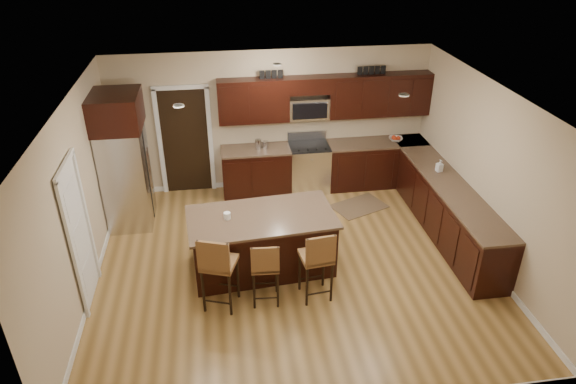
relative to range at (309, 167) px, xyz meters
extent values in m
plane|color=olive|center=(-0.68, -2.45, -0.47)|extent=(6.00, 6.00, 0.00)
plane|color=silver|center=(-0.68, -2.45, 2.23)|extent=(6.00, 6.00, 0.00)
plane|color=#C3AF8D|center=(-0.68, 0.30, 0.88)|extent=(6.00, 0.00, 6.00)
plane|color=#C3AF8D|center=(-3.68, -2.45, 0.88)|extent=(0.00, 5.50, 5.50)
plane|color=#C3AF8D|center=(2.32, -2.45, 0.88)|extent=(0.00, 5.50, 5.50)
cube|color=black|center=(-1.03, 0.00, -0.03)|extent=(1.30, 0.60, 0.88)
cube|color=black|center=(1.35, 0.00, -0.03)|extent=(1.94, 0.60, 0.88)
cube|color=black|center=(2.02, -1.98, -0.03)|extent=(0.60, 3.35, 0.88)
cube|color=brown|center=(-1.03, 0.00, 0.43)|extent=(1.30, 0.63, 0.04)
cube|color=brown|center=(1.35, 0.00, 0.43)|extent=(1.94, 0.63, 0.04)
cube|color=brown|center=(2.02, -1.98, 0.43)|extent=(0.63, 3.35, 0.04)
cube|color=black|center=(-1.03, 0.13, 1.35)|extent=(1.30, 0.33, 0.80)
cube|color=black|center=(1.35, 0.13, 1.35)|extent=(1.94, 0.33, 0.80)
cube|color=black|center=(0.00, 0.13, 1.60)|extent=(0.76, 0.33, 0.30)
cube|color=silver|center=(0.00, 0.00, -0.02)|extent=(0.76, 0.64, 0.90)
cube|color=black|center=(0.00, 0.00, 0.44)|extent=(0.76, 0.60, 0.03)
cube|color=black|center=(0.00, -0.30, -0.02)|extent=(0.65, 0.01, 0.45)
cube|color=silver|center=(0.00, 0.27, 0.55)|extent=(0.76, 0.05, 0.18)
cube|color=silver|center=(0.00, 0.15, 1.15)|extent=(0.76, 0.31, 0.40)
cube|color=black|center=(-2.33, 0.28, 0.56)|extent=(0.85, 0.03, 2.06)
cube|color=white|center=(-3.66, -2.75, 0.55)|extent=(0.03, 0.80, 2.04)
cube|color=black|center=(-1.16, -2.43, -0.03)|extent=(2.15, 1.21, 0.88)
cube|color=brown|center=(-1.16, -2.43, 0.43)|extent=(2.26, 1.31, 0.04)
cube|color=black|center=(-1.16, -2.43, -0.43)|extent=(2.07, 1.12, 0.09)
cube|color=olive|center=(-1.81, -3.21, 0.24)|extent=(0.56, 0.56, 0.06)
cube|color=olive|center=(-1.88, -3.39, 0.47)|extent=(0.43, 0.19, 0.47)
cylinder|color=black|center=(-2.00, -3.40, -0.13)|extent=(0.04, 0.04, 0.68)
cylinder|color=black|center=(-1.62, -3.40, -0.13)|extent=(0.04, 0.04, 0.68)
cylinder|color=black|center=(-2.00, -3.02, -0.13)|extent=(0.04, 0.04, 0.68)
cylinder|color=black|center=(-1.62, -3.02, -0.13)|extent=(0.04, 0.04, 0.68)
cube|color=olive|center=(-1.19, -3.21, 0.14)|extent=(0.41, 0.41, 0.05)
cube|color=olive|center=(-1.21, -3.38, 0.34)|extent=(0.38, 0.06, 0.41)
cylinder|color=black|center=(-1.36, -3.37, -0.18)|extent=(0.03, 0.03, 0.59)
cylinder|color=black|center=(-1.03, -3.37, -0.18)|extent=(0.03, 0.03, 0.59)
cylinder|color=black|center=(-1.36, -3.04, -0.18)|extent=(0.03, 0.03, 0.59)
cylinder|color=black|center=(-1.03, -3.04, -0.18)|extent=(0.03, 0.03, 0.59)
cube|color=olive|center=(-0.48, -3.21, 0.21)|extent=(0.46, 0.46, 0.06)
cube|color=olive|center=(-0.46, -3.40, 0.42)|extent=(0.42, 0.09, 0.45)
cylinder|color=black|center=(-0.66, -3.39, -0.15)|extent=(0.04, 0.04, 0.65)
cylinder|color=black|center=(-0.31, -3.39, -0.15)|extent=(0.04, 0.04, 0.65)
cylinder|color=black|center=(-0.66, -3.03, -0.15)|extent=(0.04, 0.04, 0.65)
cylinder|color=black|center=(-0.31, -3.03, -0.15)|extent=(0.04, 0.04, 0.65)
cube|color=silver|center=(-3.30, -0.76, 0.42)|extent=(0.72, 0.89, 1.78)
cube|color=black|center=(-2.94, -0.76, 0.42)|extent=(0.01, 0.02, 1.69)
cylinder|color=silver|center=(-2.91, -0.84, 0.50)|extent=(0.02, 0.02, 0.79)
cylinder|color=silver|center=(-2.91, -0.68, 0.50)|extent=(0.02, 0.02, 0.79)
cube|color=black|center=(-3.30, -0.76, 1.59)|extent=(0.78, 0.95, 0.57)
cube|color=brown|center=(0.82, -0.85, -0.47)|extent=(1.13, 0.95, 0.01)
imported|color=silver|center=(1.71, 0.00, 0.48)|extent=(0.33, 0.33, 0.07)
imported|color=#B2B2B2|center=(2.02, -1.39, 0.56)|extent=(0.12, 0.12, 0.21)
cylinder|color=silver|center=(-0.97, 0.00, 0.54)|extent=(0.12, 0.12, 0.19)
cylinder|color=silver|center=(-0.84, 0.00, 0.52)|extent=(0.11, 0.11, 0.14)
cylinder|color=white|center=(-1.66, -2.43, 0.50)|extent=(0.10, 0.10, 0.10)
camera|label=1|loc=(-1.70, -8.86, 4.40)|focal=32.00mm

